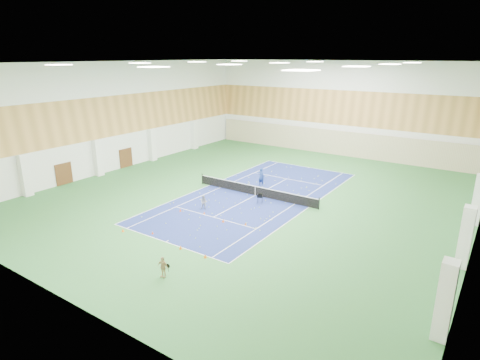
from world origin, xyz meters
name	(u,v)px	position (x,y,z in m)	size (l,w,h in m)	color
ground	(255,195)	(0.00, 0.00, 0.00)	(40.00, 40.00, 0.00)	#2C6730
room_shell	(256,132)	(0.00, 0.00, 6.00)	(36.00, 40.00, 12.00)	white
wood_cladding	(256,110)	(0.00, 0.00, 8.00)	(36.00, 40.00, 8.00)	tan
ceiling_light_grid	(257,64)	(0.00, 0.00, 11.92)	(21.40, 25.40, 0.06)	white
court_surface	(255,195)	(0.00, 0.00, 0.01)	(10.97, 23.77, 0.01)	navy
tennis_balls_scatter	(255,195)	(0.00, 0.00, 0.05)	(10.57, 22.77, 0.07)	#C9F029
tennis_net	(255,190)	(0.00, 0.00, 0.55)	(12.80, 0.10, 1.10)	black
back_curtain	(335,143)	(0.00, 19.75, 1.60)	(35.40, 0.16, 3.20)	#C6B793
door_left_a	(64,174)	(-17.92, -8.00, 1.10)	(0.08, 1.80, 2.20)	#593319
door_left_b	(126,158)	(-17.92, 0.00, 1.10)	(0.08, 1.80, 2.20)	#593319
coach	(261,177)	(-1.15, 2.95, 0.91)	(0.67, 0.44, 1.83)	navy
child_court	(204,202)	(-1.81, -5.37, 0.61)	(0.59, 0.46, 1.22)	#93949B
child_apron	(163,267)	(3.17, -15.33, 0.66)	(0.78, 0.32, 1.33)	tan
ball_cart	(260,199)	(1.45, -1.51, 0.43)	(0.49, 0.49, 0.86)	black
cone_svc_a	(180,210)	(-3.09, -6.96, 0.11)	(0.20, 0.20, 0.22)	#D93D0B
cone_svc_b	(204,213)	(-1.06, -6.26, 0.09)	(0.17, 0.17, 0.19)	#EB580C
cone_svc_c	(223,221)	(1.25, -6.75, 0.13)	(0.23, 0.23, 0.25)	#D64E0B
cone_svc_d	(246,224)	(3.04, -6.25, 0.11)	(0.19, 0.19, 0.21)	#E35C0B
cone_base_a	(123,230)	(-3.89, -12.40, 0.12)	(0.21, 0.21, 0.24)	orange
cone_base_b	(153,233)	(-1.75, -11.45, 0.10)	(0.18, 0.18, 0.20)	#E6440C
cone_base_c	(181,247)	(1.58, -12.07, 0.12)	(0.22, 0.22, 0.25)	orange
cone_base_d	(205,256)	(3.75, -12.09, 0.13)	(0.23, 0.23, 0.25)	orange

